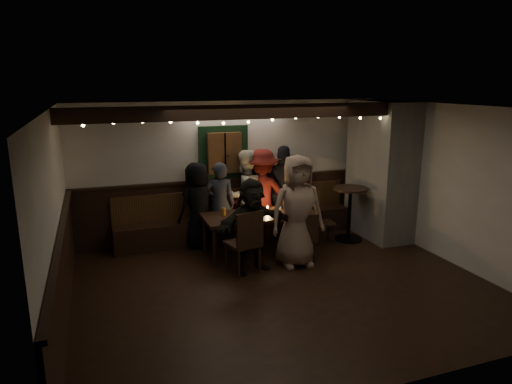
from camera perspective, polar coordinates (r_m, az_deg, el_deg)
name	(u,v)px	position (r m, az deg, el deg)	size (l,w,h in m)	color
room	(308,189)	(8.22, 6.47, 0.40)	(6.02, 5.01, 2.62)	black
dining_table	(260,217)	(7.96, 0.48, -3.16)	(1.97, 0.85, 0.86)	black
chair_near_left	(246,239)	(7.07, -1.25, -5.89)	(0.57, 0.57, 1.04)	black
chair_near_right	(305,235)	(7.55, 6.12, -5.42)	(0.44, 0.44, 0.87)	black
chair_end	(320,219)	(8.55, 7.99, -3.35)	(0.42, 0.42, 0.83)	black
high_top	(350,207)	(8.77, 11.63, -1.85)	(0.64, 0.64, 1.02)	black
person_a	(198,205)	(8.29, -7.31, -1.62)	(0.76, 0.50, 1.56)	black
person_b	(220,204)	(8.34, -4.55, -1.50)	(0.56, 0.37, 1.55)	#272934
person_c	(245,195)	(8.59, -1.39, -0.41)	(0.84, 0.65, 1.72)	beige
person_d	(262,194)	(8.63, 0.78, -0.31)	(1.12, 0.64, 1.73)	#5F1713
person_e	(284,192)	(8.75, 3.54, 0.03)	(1.04, 0.43, 1.78)	black
person_f	(252,226)	(7.15, -0.52, -4.22)	(1.40, 0.45, 1.51)	black
person_g	(297,211)	(7.37, 5.16, -2.40)	(0.90, 0.58, 1.84)	#957763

